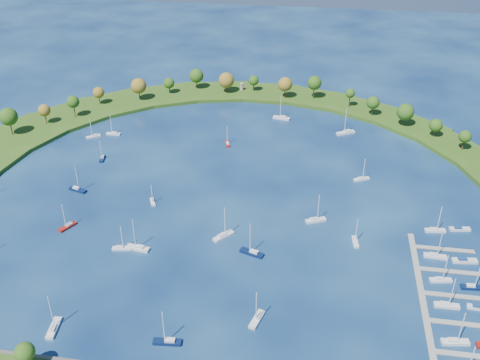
# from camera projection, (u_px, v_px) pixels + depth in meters

# --- Properties ---
(ground) EXTENTS (700.00, 700.00, 0.00)m
(ground) POSITION_uv_depth(u_px,v_px,m) (227.00, 192.00, 247.63)
(ground) COLOR #071944
(ground) RESTS_ON ground
(breakwater) EXTENTS (286.74, 247.64, 2.00)m
(breakwater) POSITION_uv_depth(u_px,v_px,m) (158.00, 136.00, 294.60)
(breakwater) COLOR #2D5015
(breakwater) RESTS_ON ground
(breakwater_trees) EXTENTS (241.68, 89.51, 15.08)m
(breakwater_trees) POSITION_uv_depth(u_px,v_px,m) (227.00, 95.00, 319.26)
(breakwater_trees) COLOR #382314
(breakwater_trees) RESTS_ON breakwater
(harbor_tower) EXTENTS (2.60, 2.60, 4.53)m
(harbor_tower) POSITION_uv_depth(u_px,v_px,m) (242.00, 87.00, 347.06)
(harbor_tower) COLOR gray
(harbor_tower) RESTS_ON breakwater
(dock_system) EXTENTS (24.28, 82.00, 1.60)m
(dock_system) POSITION_uv_depth(u_px,v_px,m) (446.00, 308.00, 184.35)
(dock_system) COLOR gray
(dock_system) RESTS_ON ground
(moored_boat_0) EXTENTS (2.85, 7.45, 10.69)m
(moored_boat_0) POSITION_uv_depth(u_px,v_px,m) (355.00, 241.00, 215.30)
(moored_boat_0) COLOR silver
(moored_boat_0) RESTS_ON ground
(moored_boat_1) EXTENTS (7.68, 2.18, 11.28)m
(moored_boat_1) POSITION_uv_depth(u_px,v_px,m) (113.00, 133.00, 297.69)
(moored_boat_1) COLOR silver
(moored_boat_1) RESTS_ON ground
(moored_boat_2) EXTENTS (7.42, 6.29, 11.25)m
(moored_boat_2) POSITION_uv_depth(u_px,v_px,m) (93.00, 136.00, 294.86)
(moored_boat_2) COLOR silver
(moored_boat_2) RESTS_ON ground
(moored_boat_4) EXTENTS (8.87, 5.80, 12.71)m
(moored_boat_4) POSITION_uv_depth(u_px,v_px,m) (316.00, 220.00, 227.73)
(moored_boat_4) COLOR silver
(moored_boat_4) RESTS_ON ground
(moored_boat_5) EXTENTS (7.75, 5.30, 11.18)m
(moored_boat_5) POSITION_uv_depth(u_px,v_px,m) (362.00, 178.00, 256.51)
(moored_boat_5) COLOR silver
(moored_boat_5) RESTS_ON ground
(moored_boat_6) EXTENTS (5.75, 8.10, 11.75)m
(moored_boat_6) POSITION_uv_depth(u_px,v_px,m) (68.00, 226.00, 223.97)
(moored_boat_6) COLOR maroon
(moored_boat_6) RESTS_ON ground
(moored_boat_7) EXTENTS (3.54, 9.32, 13.37)m
(moored_boat_7) POSITION_uv_depth(u_px,v_px,m) (54.00, 327.00, 176.13)
(moored_boat_7) COLOR silver
(moored_boat_7) RESTS_ON ground
(moored_boat_9) EXTENTS (4.71, 8.95, 12.66)m
(moored_boat_9) POSITION_uv_depth(u_px,v_px,m) (257.00, 318.00, 179.58)
(moored_boat_9) COLOR silver
(moored_boat_9) RESTS_ON ground
(moored_boat_10) EXTENTS (3.19, 7.35, 10.46)m
(moored_boat_10) POSITION_uv_depth(u_px,v_px,m) (102.00, 158.00, 273.72)
(moored_boat_10) COLOR #09183C
(moored_boat_10) RESTS_ON ground
(moored_boat_11) EXTENTS (7.57, 3.19, 10.79)m
(moored_boat_11) POSITION_uv_depth(u_px,v_px,m) (122.00, 248.00, 211.74)
(moored_boat_11) COLOR silver
(moored_boat_11) RESTS_ON ground
(moored_boat_12) EXTENTS (10.09, 4.73, 14.31)m
(moored_boat_12) POSITION_uv_depth(u_px,v_px,m) (282.00, 117.00, 314.97)
(moored_boat_12) COLOR silver
(moored_boat_12) RESTS_ON ground
(moored_boat_13) EXTENTS (8.02, 8.85, 13.75)m
(moored_boat_13) POSITION_uv_depth(u_px,v_px,m) (223.00, 235.00, 218.28)
(moored_boat_13) COLOR silver
(moored_boat_13) RESTS_ON ground
(moored_boat_14) EXTENTS (8.88, 4.75, 12.57)m
(moored_boat_14) POSITION_uv_depth(u_px,v_px,m) (78.00, 189.00, 248.30)
(moored_boat_14) COLOR #09183C
(moored_boat_14) RESTS_ON ground
(moored_boat_15) EXTENTS (4.14, 7.30, 10.35)m
(moored_boat_15) POSITION_uv_depth(u_px,v_px,m) (227.00, 143.00, 287.58)
(moored_boat_15) COLOR maroon
(moored_boat_15) RESTS_ON ground
(moored_boat_16) EXTENTS (4.24, 6.43, 9.23)m
(moored_boat_16) POSITION_uv_depth(u_px,v_px,m) (153.00, 201.00, 239.92)
(moored_boat_16) COLOR silver
(moored_boat_16) RESTS_ON ground
(moored_boat_17) EXTENTS (9.11, 3.29, 13.12)m
(moored_boat_17) POSITION_uv_depth(u_px,v_px,m) (167.00, 341.00, 171.22)
(moored_boat_17) COLOR #09183C
(moored_boat_17) RESTS_ON ground
(moored_boat_18) EXTENTS (9.74, 4.02, 13.90)m
(moored_boat_18) POSITION_uv_depth(u_px,v_px,m) (138.00, 247.00, 211.66)
(moored_boat_18) COLOR silver
(moored_boat_18) RESTS_ON ground
(moored_boat_19) EXTENTS (10.36, 7.47, 15.07)m
(moored_boat_19) POSITION_uv_depth(u_px,v_px,m) (346.00, 132.00, 298.43)
(moored_boat_19) COLOR silver
(moored_boat_19) RESTS_ON ground
(moored_boat_20) EXTENTS (9.75, 5.54, 13.83)m
(moored_boat_20) POSITION_uv_depth(u_px,v_px,m) (252.00, 252.00, 209.17)
(moored_boat_20) COLOR #09183C
(moored_boat_20) RESTS_ON ground
(docked_boat_2) EXTENTS (8.93, 3.59, 12.76)m
(docked_boat_2) POSITION_uv_depth(u_px,v_px,m) (455.00, 341.00, 171.20)
(docked_boat_2) COLOR silver
(docked_boat_2) RESTS_ON ground
(docked_boat_4) EXTENTS (8.42, 2.39, 12.37)m
(docked_boat_4) POSITION_uv_depth(u_px,v_px,m) (447.00, 305.00, 184.97)
(docked_boat_4) COLOR silver
(docked_boat_4) RESTS_ON ground
(docked_boat_5) EXTENTS (7.77, 2.86, 1.55)m
(docked_boat_5) POSITION_uv_depth(u_px,v_px,m) (479.00, 308.00, 184.28)
(docked_boat_5) COLOR silver
(docked_boat_5) RESTS_ON ground
(docked_boat_6) EXTENTS (8.14, 3.43, 11.60)m
(docked_boat_6) POSITION_uv_depth(u_px,v_px,m) (441.00, 279.00, 195.98)
(docked_boat_6) COLOR silver
(docked_boat_6) RESTS_ON ground
(docked_boat_7) EXTENTS (8.34, 2.83, 12.06)m
(docked_boat_7) POSITION_uv_depth(u_px,v_px,m) (473.00, 286.00, 192.73)
(docked_boat_7) COLOR #09183C
(docked_boat_7) RESTS_ON ground
(docked_boat_8) EXTENTS (8.58, 2.89, 12.42)m
(docked_boat_8) POSITION_uv_depth(u_px,v_px,m) (435.00, 255.00, 207.55)
(docked_boat_8) COLOR silver
(docked_boat_8) RESTS_ON ground
(docked_boat_9) EXTENTS (9.43, 3.60, 1.88)m
(docked_boat_9) POSITION_uv_depth(u_px,v_px,m) (464.00, 260.00, 205.33)
(docked_boat_9) COLOR silver
(docked_boat_9) RESTS_ON ground
(docked_boat_10) EXTENTS (8.37, 3.32, 11.97)m
(docked_boat_10) POSITION_uv_depth(u_px,v_px,m) (435.00, 230.00, 221.66)
(docked_boat_10) COLOR silver
(docked_boat_10) RESTS_ON ground
(docked_boat_11) EXTENTS (8.53, 3.46, 1.69)m
(docked_boat_11) POSITION_uv_depth(u_px,v_px,m) (460.00, 229.00, 222.63)
(docked_boat_11) COLOR silver
(docked_boat_11) RESTS_ON ground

